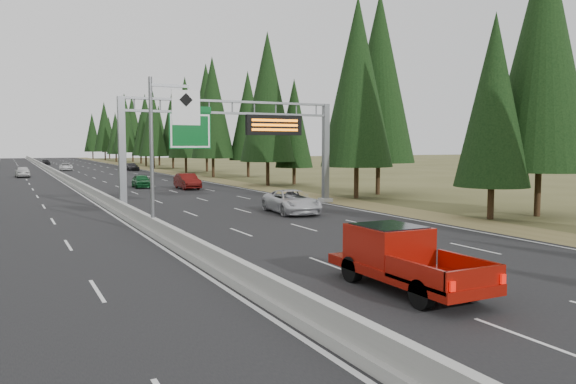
{
  "coord_description": "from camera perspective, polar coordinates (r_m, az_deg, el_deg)",
  "views": [
    {
      "loc": [
        -6.68,
        -3.68,
        4.66
      ],
      "look_at": [
        5.27,
        20.0,
        2.42
      ],
      "focal_mm": 35.0,
      "sensor_mm": 36.0,
      "label": 1
    }
  ],
  "objects": [
    {
      "name": "car_ahead_far",
      "position": [
        137.89,
        -23.39,
        2.81
      ],
      "size": [
        1.83,
        4.1,
        1.37
      ],
      "primitive_type": "imported",
      "rotation": [
        0.0,
        0.0,
        0.05
      ],
      "color": "black",
      "rests_on": "road"
    },
    {
      "name": "road",
      "position": [
        84.07,
        -22.18,
        1.32
      ],
      "size": [
        32.0,
        260.0,
        0.08
      ],
      "primitive_type": "cube",
      "color": "black",
      "rests_on": "ground"
    },
    {
      "name": "tree_row_right",
      "position": [
        73.49,
        -3.76,
        8.69
      ],
      "size": [
        12.07,
        242.52,
        18.93
      ],
      "color": "black",
      "rests_on": "ground"
    },
    {
      "name": "car_ahead_white",
      "position": [
        107.67,
        -21.63,
        2.4
      ],
      "size": [
        2.53,
        4.89,
        1.32
      ],
      "primitive_type": "imported",
      "rotation": [
        0.0,
        0.0,
        -0.08
      ],
      "color": "silver",
      "rests_on": "road"
    },
    {
      "name": "red_pickup",
      "position": [
        18.48,
        11.03,
        -6.18
      ],
      "size": [
        2.14,
        6.0,
        1.96
      ],
      "color": "black",
      "rests_on": "road"
    },
    {
      "name": "car_ahead_dkred",
      "position": [
        59.02,
        -10.19,
        1.08
      ],
      "size": [
        1.75,
        4.89,
        1.61
      ],
      "primitive_type": "imported",
      "rotation": [
        0.0,
        0.0,
        -0.01
      ],
      "color": "#530E0B",
      "rests_on": "road"
    },
    {
      "name": "hov_sign_pole",
      "position": [
        29.55,
        -12.59,
        4.83
      ],
      "size": [
        2.8,
        0.5,
        8.0
      ],
      "color": "slate",
      "rests_on": "road"
    },
    {
      "name": "sign_gantry",
      "position": [
        41.6,
        -4.77,
        5.64
      ],
      "size": [
        16.75,
        0.98,
        7.8
      ],
      "color": "slate",
      "rests_on": "road"
    },
    {
      "name": "car_ahead_green",
      "position": [
        62.0,
        -14.67,
        1.1
      ],
      "size": [
        1.97,
        4.33,
        1.44
      ],
      "primitive_type": "imported",
      "rotation": [
        0.0,
        0.0,
        -0.06
      ],
      "color": "#114C22",
      "rests_on": "road"
    },
    {
      "name": "median_barrier",
      "position": [
        84.05,
        -22.19,
        1.57
      ],
      "size": [
        0.7,
        260.0,
        0.85
      ],
      "color": "#989893",
      "rests_on": "road"
    },
    {
      "name": "car_ahead_dkgrey",
      "position": [
        103.38,
        -15.58,
        2.48
      ],
      "size": [
        2.04,
        4.69,
        1.34
      ],
      "primitive_type": "imported",
      "rotation": [
        0.0,
        0.0,
        0.04
      ],
      "color": "black",
      "rests_on": "road"
    },
    {
      "name": "car_onc_white",
      "position": [
        87.51,
        -25.36,
        1.88
      ],
      "size": [
        2.04,
        4.72,
        1.58
      ],
      "primitive_type": "imported",
      "rotation": [
        0.0,
        0.0,
        3.18
      ],
      "color": "silver",
      "rests_on": "road"
    },
    {
      "name": "shoulder_right",
      "position": [
        87.31,
        -10.46,
        1.7
      ],
      "size": [
        3.6,
        260.0,
        0.06
      ],
      "primitive_type": "cube",
      "color": "olive",
      "rests_on": "ground"
    },
    {
      "name": "silver_minivan",
      "position": [
        37.56,
        0.37,
        -0.98
      ],
      "size": [
        3.09,
        5.82,
        1.56
      ],
      "primitive_type": "imported",
      "rotation": [
        0.0,
        0.0,
        -0.09
      ],
      "color": "#BCBDC2",
      "rests_on": "road"
    }
  ]
}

